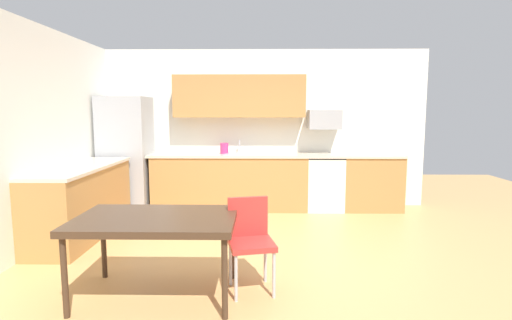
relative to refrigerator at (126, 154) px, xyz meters
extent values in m
plane|color=tan|center=(2.18, -2.22, -0.94)|extent=(12.00, 12.00, 0.00)
cube|color=white|center=(2.18, 0.43, 0.41)|extent=(5.80, 0.10, 2.70)
cube|color=white|center=(-0.47, -2.22, 0.41)|extent=(0.10, 5.80, 2.70)
cube|color=#AD7A42|center=(1.72, 0.08, -0.49)|extent=(2.58, 0.60, 0.90)
cube|color=#AD7A42|center=(4.09, 0.08, -0.49)|extent=(0.97, 0.60, 0.90)
cube|color=#AD7A42|center=(-0.12, -1.42, -0.49)|extent=(0.60, 2.00, 0.90)
cube|color=beige|center=(2.18, 0.08, -0.02)|extent=(4.80, 0.64, 0.04)
cube|color=beige|center=(-0.12, -1.42, -0.02)|extent=(0.64, 2.00, 0.04)
cube|color=#AD7A42|center=(1.88, 0.21, 0.96)|extent=(2.20, 0.34, 0.70)
cube|color=#9EA0A5|center=(0.00, 0.00, 0.00)|extent=(0.76, 0.70, 1.89)
cube|color=white|center=(3.31, 0.08, -0.50)|extent=(0.60, 0.60, 0.88)
cube|color=black|center=(3.31, 0.08, -0.05)|extent=(0.60, 0.60, 0.03)
cube|color=#9EA0A5|center=(3.31, 0.18, 0.57)|extent=(0.54, 0.36, 0.32)
cube|color=#A5A8AD|center=(1.87, 0.08, -0.06)|extent=(0.48, 0.40, 0.14)
cylinder|color=#B2B5BA|center=(1.87, 0.26, 0.10)|extent=(0.02, 0.02, 0.24)
cube|color=#422D1E|center=(1.33, -3.12, -0.24)|extent=(1.40, 0.90, 0.06)
cylinder|color=#422D1E|center=(0.69, -3.51, -0.61)|extent=(0.05, 0.05, 0.67)
cylinder|color=#422D1E|center=(1.97, -3.51, -0.61)|extent=(0.05, 0.05, 0.67)
cylinder|color=#422D1E|center=(0.69, -2.73, -0.61)|extent=(0.05, 0.05, 0.67)
cylinder|color=#422D1E|center=(1.97, -2.73, -0.61)|extent=(0.05, 0.05, 0.67)
cube|color=red|center=(2.17, -3.02, -0.49)|extent=(0.48, 0.48, 0.05)
cube|color=red|center=(2.13, -2.84, -0.29)|extent=(0.38, 0.12, 0.40)
cylinder|color=#B2B2B7|center=(2.04, -3.22, -0.73)|extent=(0.03, 0.03, 0.42)
cylinder|color=#B2B2B7|center=(2.37, -3.15, -0.73)|extent=(0.03, 0.03, 0.42)
cylinder|color=#B2B2B7|center=(1.96, -2.89, -0.73)|extent=(0.03, 0.03, 0.42)
cylinder|color=#B2B2B7|center=(2.30, -2.81, -0.73)|extent=(0.03, 0.03, 0.42)
cylinder|color=#CC3372|center=(1.62, 0.13, 0.08)|extent=(0.14, 0.14, 0.20)
camera|label=1|loc=(2.26, -6.49, 0.71)|focal=27.65mm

